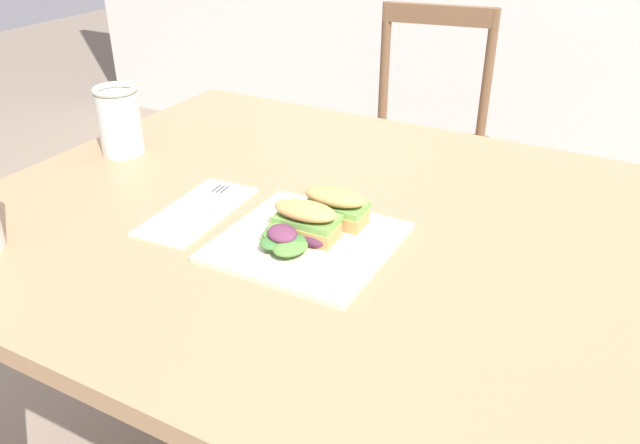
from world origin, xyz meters
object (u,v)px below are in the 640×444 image
mason_jar_iced_tea (120,124)px  fork_on_napkin (203,204)px  sandwich_half_back (335,205)px  plate_lunch (307,242)px  chair_wooden_far (422,146)px  dining_table (309,275)px  sandwich_half_front (306,220)px

mason_jar_iced_tea → fork_on_napkin: bearing=-22.0°
sandwich_half_back → plate_lunch: bearing=-98.8°
chair_wooden_far → fork_on_napkin: 1.17m
dining_table → mason_jar_iced_tea: bearing=174.7°
plate_lunch → fork_on_napkin: size_ratio=1.33×
dining_table → sandwich_half_front: (0.05, -0.09, 0.17)m
dining_table → sandwich_half_back: size_ratio=10.89×
fork_on_napkin → sandwich_half_front: bearing=-4.5°
plate_lunch → mason_jar_iced_tea: mason_jar_iced_tea is taller
plate_lunch → chair_wooden_far: bearing=101.1°
sandwich_half_back → fork_on_napkin: (-0.22, -0.05, -0.03)m
dining_table → sandwich_half_front: bearing=-63.0°
dining_table → fork_on_napkin: size_ratio=5.98×
dining_table → mason_jar_iced_tea: 0.49m
sandwich_half_back → mason_jar_iced_tea: mason_jar_iced_tea is taller
chair_wooden_far → sandwich_half_front: (0.22, -1.15, 0.33)m
sandwich_half_back → mason_jar_iced_tea: 0.52m
dining_table → plate_lunch: size_ratio=4.50×
chair_wooden_far → fork_on_napkin: chair_wooden_far is taller
chair_wooden_far → mason_jar_iced_tea: mason_jar_iced_tea is taller
plate_lunch → fork_on_napkin: 0.22m
sandwich_half_back → mason_jar_iced_tea: (-0.51, 0.07, 0.02)m
sandwich_half_back → mason_jar_iced_tea: size_ratio=0.76×
chair_wooden_far → sandwich_half_front: size_ratio=8.52×
plate_lunch → sandwich_half_back: bearing=81.2°
dining_table → chair_wooden_far: (-0.18, 1.06, -0.16)m
dining_table → plate_lunch: bearing=-61.7°
sandwich_half_front → fork_on_napkin: (-0.21, 0.02, -0.03)m
fork_on_napkin → mason_jar_iced_tea: size_ratio=1.38×
chair_wooden_far → mason_jar_iced_tea: bearing=-105.0°
sandwich_half_front → sandwich_half_back: size_ratio=1.00×
plate_lunch → fork_on_napkin: plate_lunch is taller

